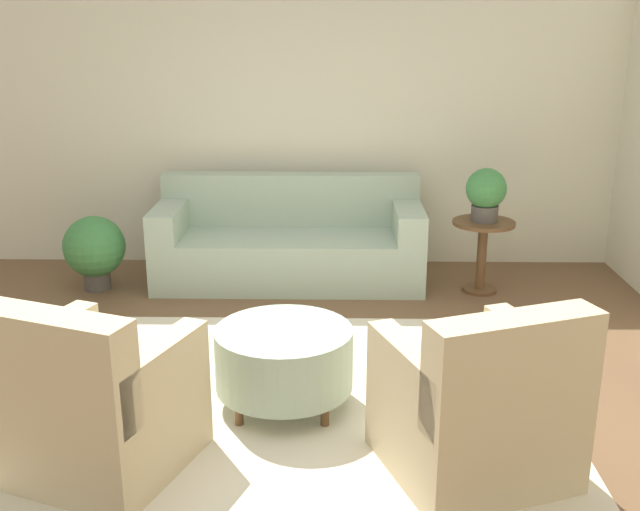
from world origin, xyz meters
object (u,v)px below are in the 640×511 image
(couch, at_px, (289,245))
(potted_plant_on_side_table, at_px, (486,192))
(armchair_left, at_px, (92,406))
(ottoman_table, at_px, (284,358))
(side_table, at_px, (482,244))
(armchair_right, at_px, (480,410))
(potted_plant_floor, at_px, (94,248))

(couch, bearing_deg, potted_plant_on_side_table, -9.04)
(armchair_left, bearing_deg, couch, 74.66)
(ottoman_table, xyz_separation_m, side_table, (1.53, 2.02, 0.11))
(armchair_right, height_order, potted_plant_on_side_table, potted_plant_on_side_table)
(ottoman_table, relative_size, potted_plant_on_side_table, 1.83)
(potted_plant_on_side_table, bearing_deg, armchair_right, -100.86)
(ottoman_table, bearing_deg, armchair_left, -142.82)
(ottoman_table, distance_m, side_table, 2.53)
(ottoman_table, xyz_separation_m, potted_plant_floor, (-1.73, 2.01, 0.05))
(couch, distance_m, armchair_right, 3.17)
(side_table, xyz_separation_m, potted_plant_floor, (-3.27, -0.00, -0.06))
(armchair_left, distance_m, potted_plant_floor, 2.83)
(couch, xyz_separation_m, armchair_left, (-0.81, -2.97, 0.04))
(couch, distance_m, armchair_left, 3.08)
(couch, relative_size, armchair_right, 2.17)
(couch, xyz_separation_m, ottoman_table, (0.10, -2.28, -0.02))
(side_table, distance_m, potted_plant_on_side_table, 0.44)
(armchair_right, bearing_deg, ottoman_table, 145.64)
(potted_plant_floor, bearing_deg, couch, 9.13)
(armchair_left, distance_m, armchair_right, 1.93)
(armchair_left, relative_size, armchair_right, 1.00)
(armchair_right, bearing_deg, couch, 110.54)
(armchair_right, distance_m, side_table, 2.76)
(side_table, relative_size, potted_plant_floor, 0.96)
(ottoman_table, bearing_deg, potted_plant_on_side_table, 52.76)
(side_table, relative_size, potted_plant_on_side_table, 1.39)
(armchair_left, xyz_separation_m, potted_plant_floor, (-0.82, 2.70, -0.00))
(armchair_left, relative_size, potted_plant_on_side_table, 2.39)
(side_table, xyz_separation_m, potted_plant_on_side_table, (-0.00, 0.00, 0.44))
(armchair_left, height_order, side_table, armchair_left)
(couch, relative_size, potted_plant_floor, 3.59)
(ottoman_table, bearing_deg, potted_plant_floor, 130.76)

